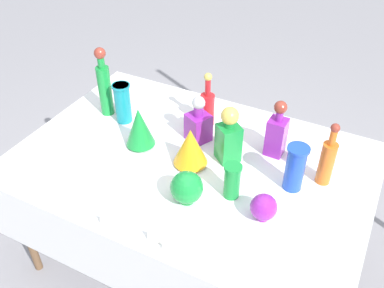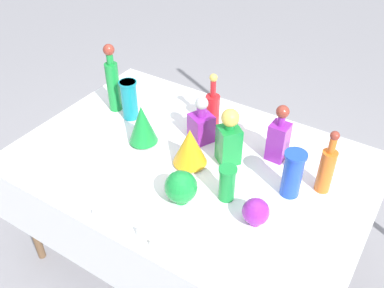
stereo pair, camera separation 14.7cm
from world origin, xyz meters
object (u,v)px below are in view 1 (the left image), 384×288
tall_bottle_0 (327,160)px  square_decanter_0 (229,136)px  square_decanter_1 (277,132)px  tall_bottle_2 (207,107)px  tall_bottle_1 (104,85)px  slender_vase_0 (295,167)px  fluted_vase_1 (139,127)px  round_bowl_0 (187,187)px  round_bowl_1 (264,207)px  slender_vase_1 (123,102)px  square_decanter_2 (198,123)px  fluted_vase_0 (190,146)px  slender_vase_2 (232,180)px

tall_bottle_0 → square_decanter_0: (-0.46, -0.05, 0.01)m
square_decanter_1 → tall_bottle_2: bearing=170.0°
tall_bottle_1 → slender_vase_0: size_ratio=1.76×
tall_bottle_2 → fluted_vase_1: 0.40m
round_bowl_0 → round_bowl_1: 0.34m
tall_bottle_1 → slender_vase_1: bearing=-9.5°
square_decanter_0 → round_bowl_0: bearing=-96.8°
tall_bottle_2 → slender_vase_1: 0.46m
square_decanter_0 → square_decanter_2: square_decanter_0 is taller
tall_bottle_1 → square_decanter_1: tall_bottle_1 is taller
square_decanter_0 → round_bowl_0: 0.36m
slender_vase_0 → round_bowl_1: slender_vase_0 is taller
slender_vase_1 → fluted_vase_0: size_ratio=1.12×
fluted_vase_1 → square_decanter_2: bearing=36.7°
tall_bottle_0 → fluted_vase_0: (-0.61, -0.17, -0.02)m
square_decanter_0 → square_decanter_2: size_ratio=1.15×
square_decanter_0 → slender_vase_0: bearing=-8.7°
tall_bottle_2 → round_bowl_0: 0.60m
square_decanter_0 → square_decanter_1: bearing=37.9°
tall_bottle_2 → slender_vase_1: size_ratio=1.39×
square_decanter_0 → fluted_vase_1: (-0.44, -0.11, -0.02)m
tall_bottle_1 → round_bowl_0: tall_bottle_1 is taller
slender_vase_2 → fluted_vase_1: fluted_vase_1 is taller
square_decanter_0 → slender_vase_2: 0.26m
square_decanter_0 → fluted_vase_1: size_ratio=1.35×
square_decanter_1 → slender_vase_1: square_decanter_1 is taller
square_decanter_2 → square_decanter_0: bearing=-20.6°
tall_bottle_2 → square_decanter_0: 0.31m
fluted_vase_0 → fluted_vase_1: 0.30m
slender_vase_0 → tall_bottle_1: bearing=174.0°
square_decanter_0 → slender_vase_0: (0.35, -0.05, -0.02)m
tall_bottle_0 → slender_vase_2: bearing=-140.4°
square_decanter_2 → slender_vase_1: square_decanter_2 is taller
square_decanter_0 → slender_vase_0: size_ratio=1.30×
tall_bottle_2 → fluted_vase_0: (0.07, -0.34, -0.01)m
tall_bottle_0 → slender_vase_2: (-0.34, -0.28, -0.04)m
tall_bottle_1 → square_decanter_1: bearing=5.1°
tall_bottle_1 → slender_vase_1: 0.14m
slender_vase_2 → square_decanter_0: bearing=117.3°
tall_bottle_1 → round_bowl_1: (1.06, -0.36, -0.12)m
slender_vase_2 → fluted_vase_1: size_ratio=0.78×
slender_vase_1 → fluted_vase_0: 0.52m
square_decanter_1 → slender_vase_1: bearing=-172.7°
slender_vase_1 → round_bowl_1: (0.94, -0.34, -0.06)m
fluted_vase_0 → tall_bottle_0: bearing=15.7°
tall_bottle_0 → square_decanter_0: bearing=-173.6°
tall_bottle_1 → round_bowl_1: size_ratio=3.27×
round_bowl_0 → square_decanter_2: bearing=110.3°
tall_bottle_1 → fluted_vase_1: 0.38m
fluted_vase_0 → fluted_vase_1: bearing=177.3°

